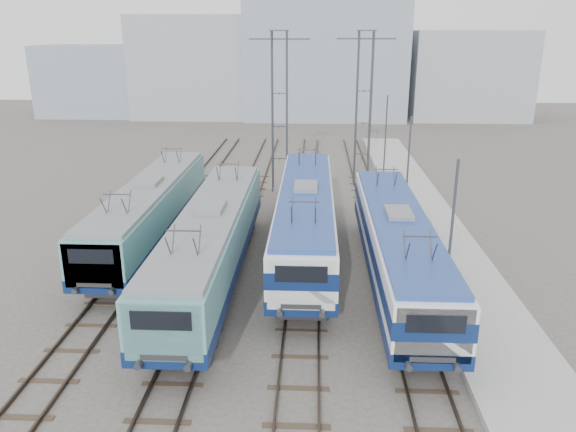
# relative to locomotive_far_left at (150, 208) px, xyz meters

# --- Properties ---
(ground) EXTENTS (160.00, 160.00, 0.00)m
(ground) POSITION_rel_locomotive_far_left_xyz_m (6.75, -9.60, -2.24)
(ground) COLOR #514C47
(platform) EXTENTS (4.00, 70.00, 0.30)m
(platform) POSITION_rel_locomotive_far_left_xyz_m (16.95, -1.60, -2.09)
(platform) COLOR #9E9E99
(platform) RESTS_ON ground
(locomotive_far_left) EXTENTS (2.85, 18.00, 3.39)m
(locomotive_far_left) POSITION_rel_locomotive_far_left_xyz_m (0.00, 0.00, 0.00)
(locomotive_far_left) COLOR #0C1E51
(locomotive_far_left) RESTS_ON ground
(locomotive_center_left) EXTENTS (2.96, 18.73, 3.52)m
(locomotive_center_left) POSITION_rel_locomotive_far_left_xyz_m (4.50, -5.19, 0.08)
(locomotive_center_left) COLOR #0C1E51
(locomotive_center_left) RESTS_ON ground
(locomotive_center_right) EXTENTS (2.99, 18.89, 3.55)m
(locomotive_center_right) POSITION_rel_locomotive_far_left_xyz_m (9.00, -1.21, 0.16)
(locomotive_center_right) COLOR #0C1E51
(locomotive_center_right) RESTS_ON ground
(locomotive_far_right) EXTENTS (2.85, 18.04, 3.39)m
(locomotive_far_right) POSITION_rel_locomotive_far_left_xyz_m (13.50, -5.08, 0.06)
(locomotive_far_right) COLOR #0C1E51
(locomotive_far_right) RESTS_ON ground
(catenary_tower_west) EXTENTS (4.50, 1.20, 12.00)m
(catenary_tower_west) POSITION_rel_locomotive_far_left_xyz_m (6.75, 12.40, 4.40)
(catenary_tower_west) COLOR #3F4247
(catenary_tower_west) RESTS_ON ground
(catenary_tower_east) EXTENTS (4.50, 1.20, 12.00)m
(catenary_tower_east) POSITION_rel_locomotive_far_left_xyz_m (13.25, 14.40, 4.40)
(catenary_tower_east) COLOR #3F4247
(catenary_tower_east) RESTS_ON ground
(mast_front) EXTENTS (0.12, 0.12, 7.00)m
(mast_front) POSITION_rel_locomotive_far_left_xyz_m (15.35, -7.60, 1.26)
(mast_front) COLOR #3F4247
(mast_front) RESTS_ON ground
(mast_mid) EXTENTS (0.12, 0.12, 7.00)m
(mast_mid) POSITION_rel_locomotive_far_left_xyz_m (15.35, 4.40, 1.26)
(mast_mid) COLOR #3F4247
(mast_mid) RESTS_ON ground
(mast_rear) EXTENTS (0.12, 0.12, 7.00)m
(mast_rear) POSITION_rel_locomotive_far_left_xyz_m (15.35, 16.40, 1.26)
(mast_rear) COLOR #3F4247
(mast_rear) RESTS_ON ground
(building_west) EXTENTS (18.00, 12.00, 14.00)m
(building_west) POSITION_rel_locomotive_far_left_xyz_m (-7.25, 52.40, 4.76)
(building_west) COLOR #959CA6
(building_west) RESTS_ON ground
(building_center) EXTENTS (22.00, 14.00, 18.00)m
(building_center) POSITION_rel_locomotive_far_left_xyz_m (10.75, 52.40, 6.76)
(building_center) COLOR #8997A8
(building_center) RESTS_ON ground
(building_east) EXTENTS (16.00, 12.00, 12.00)m
(building_east) POSITION_rel_locomotive_far_left_xyz_m (30.75, 52.40, 3.76)
(building_east) COLOR #959CA6
(building_east) RESTS_ON ground
(building_far_west) EXTENTS (14.00, 10.00, 10.00)m
(building_far_west) POSITION_rel_locomotive_far_left_xyz_m (-23.25, 52.40, 2.76)
(building_far_west) COLOR #8997A8
(building_far_west) RESTS_ON ground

